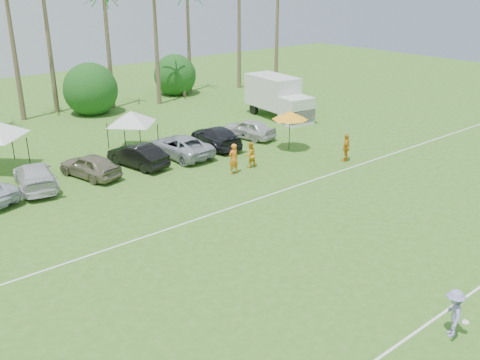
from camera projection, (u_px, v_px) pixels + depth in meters
field_lines at (275, 270)px, 21.77m from camera, size 80.00×12.10×0.01m
palm_tree_5 at (5, 16)px, 40.29m from camera, size 2.40×2.40×9.90m
palm_tree_6 at (55, 2)px, 42.37m from camera, size 2.40×2.40×10.90m
palm_tree_8 at (154, 20)px, 48.37m from camera, size 2.40×2.40×8.90m
palm_tree_9 at (199, 7)px, 51.05m from camera, size 2.40×2.40×9.90m
bush_tree_2 at (83, 90)px, 46.94m from camera, size 4.00×4.00×4.00m
bush_tree_3 at (178, 77)px, 52.92m from camera, size 4.00×4.00×4.00m
sideline_player_a at (233, 159)px, 32.08m from camera, size 0.69×0.46×1.88m
sideline_player_b at (250, 155)px, 33.18m from camera, size 0.88×0.74×1.63m
sideline_player_c at (346, 148)px, 34.28m from camera, size 1.14×0.82×1.79m
box_truck at (278, 96)px, 44.46m from camera, size 3.21×6.82×3.39m
canopy_tent_right at (131, 111)px, 35.95m from camera, size 3.88×3.88×3.14m
market_umbrella at (290, 115)px, 35.93m from camera, size 2.43×2.43×2.71m
frisbee_player at (453, 313)px, 17.57m from camera, size 1.26×1.17×1.70m
parked_car_3 at (35, 176)px, 29.96m from camera, size 2.97×5.23×1.43m
parked_car_4 at (90, 166)px, 31.57m from camera, size 2.66×4.48×1.43m
parked_car_5 at (138, 155)px, 33.36m from camera, size 2.35×4.55×1.43m
parked_car_6 at (180, 146)px, 35.21m from camera, size 2.63×5.25×1.43m
parked_car_7 at (216, 137)px, 37.21m from camera, size 2.71×5.16×1.43m
parked_car_8 at (249, 129)px, 39.19m from camera, size 2.48×4.44×1.43m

